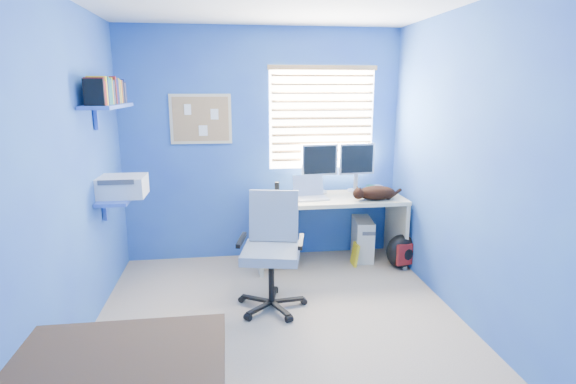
{
  "coord_description": "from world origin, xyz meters",
  "views": [
    {
      "loc": [
        -0.38,
        -3.27,
        1.87
      ],
      "look_at": [
        0.15,
        0.65,
        0.95
      ],
      "focal_mm": 28.0,
      "sensor_mm": 36.0,
      "label": 1
    }
  ],
  "objects": [
    {
      "name": "floor",
      "position": [
        0.0,
        0.0,
        0.0
      ],
      "size": [
        3.0,
        3.2,
        0.0
      ],
      "primitive_type": "cube",
      "color": "tan",
      "rests_on": "ground"
    },
    {
      "name": "wall_back",
      "position": [
        0.0,
        1.6,
        1.25
      ],
      "size": [
        3.0,
        0.01,
        2.5
      ],
      "primitive_type": "cube",
      "color": "#2546B3",
      "rests_on": "ground"
    },
    {
      "name": "wall_front",
      "position": [
        0.0,
        -1.6,
        1.25
      ],
      "size": [
        3.0,
        0.01,
        2.5
      ],
      "primitive_type": "cube",
      "color": "#2546B3",
      "rests_on": "ground"
    },
    {
      "name": "wall_left",
      "position": [
        -1.5,
        0.0,
        1.25
      ],
      "size": [
        0.01,
        3.2,
        2.5
      ],
      "primitive_type": "cube",
      "color": "#2546B3",
      "rests_on": "ground"
    },
    {
      "name": "wall_right",
      "position": [
        1.5,
        0.0,
        1.25
      ],
      "size": [
        0.01,
        3.2,
        2.5
      ],
      "primitive_type": "cube",
      "color": "#2546B3",
      "rests_on": "ground"
    },
    {
      "name": "desk",
      "position": [
        0.68,
        1.26,
        0.37
      ],
      "size": [
        1.55,
        0.65,
        0.74
      ],
      "primitive_type": "cube",
      "color": "beige",
      "rests_on": "floor"
    },
    {
      "name": "laptop",
      "position": [
        0.47,
        1.2,
        0.85
      ],
      "size": [
        0.36,
        0.3,
        0.22
      ],
      "primitive_type": "cube",
      "rotation": [
        0.0,
        0.0,
        0.12
      ],
      "color": "silver",
      "rests_on": "desk"
    },
    {
      "name": "monitor_left",
      "position": [
        0.61,
        1.47,
        1.01
      ],
      "size": [
        0.41,
        0.16,
        0.54
      ],
      "primitive_type": "cube",
      "rotation": [
        0.0,
        0.0,
        0.11
      ],
      "color": "silver",
      "rests_on": "desk"
    },
    {
      "name": "monitor_right",
      "position": [
        1.02,
        1.48,
        1.01
      ],
      "size": [
        0.41,
        0.15,
        0.54
      ],
      "primitive_type": "cube",
      "rotation": [
        0.0,
        0.0,
        0.07
      ],
      "color": "silver",
      "rests_on": "desk"
    },
    {
      "name": "phone",
      "position": [
        0.12,
        1.3,
        0.82
      ],
      "size": [
        0.12,
        0.13,
        0.17
      ],
      "primitive_type": "cube",
      "rotation": [
        0.0,
        0.0,
        -0.3
      ],
      "color": "black",
      "rests_on": "desk"
    },
    {
      "name": "mug",
      "position": [
        1.15,
        1.32,
        0.79
      ],
      "size": [
        0.1,
        0.09,
        0.1
      ],
      "primitive_type": "imported",
      "color": "#1A6964",
      "rests_on": "desk"
    },
    {
      "name": "cd_spindle",
      "position": [
        1.25,
        1.43,
        0.78
      ],
      "size": [
        0.13,
        0.13,
        0.07
      ],
      "primitive_type": "cylinder",
      "color": "silver",
      "rests_on": "desk"
    },
    {
      "name": "cat",
      "position": [
        1.13,
        1.08,
        0.81
      ],
      "size": [
        0.44,
        0.31,
        0.14
      ],
      "primitive_type": "ellipsoid",
      "rotation": [
        0.0,
        0.0,
        0.25
      ],
      "color": "black",
      "rests_on": "desk"
    },
    {
      "name": "tower_pc",
      "position": [
        1.09,
        1.35,
        0.23
      ],
      "size": [
        0.24,
        0.46,
        0.45
      ],
      "primitive_type": "cube",
      "rotation": [
        0.0,
        0.0,
        -0.12
      ],
      "color": "beige",
      "rests_on": "floor"
    },
    {
      "name": "drawer_boxes",
      "position": [
        0.1,
        1.26,
        0.27
      ],
      "size": [
        0.35,
        0.28,
        0.54
      ],
      "primitive_type": "cube",
      "color": "tan",
      "rests_on": "floor"
    },
    {
      "name": "yellow_book",
      "position": [
        0.95,
        1.15,
        0.12
      ],
      "size": [
        0.03,
        0.17,
        0.24
      ],
      "primitive_type": "cube",
      "color": "yellow",
      "rests_on": "floor"
    },
    {
      "name": "backpack",
      "position": [
        1.41,
        1.01,
        0.18
      ],
      "size": [
        0.36,
        0.3,
        0.37
      ],
      "primitive_type": "ellipsoid",
      "rotation": [
        0.0,
        0.0,
        0.21
      ],
      "color": "black",
      "rests_on": "floor"
    },
    {
      "name": "office_chair",
      "position": [
        -0.03,
        0.35,
        0.37
      ],
      "size": [
        0.69,
        0.69,
        1.0
      ],
      "color": "black",
      "rests_on": "floor"
    },
    {
      "name": "window_blinds",
      "position": [
        0.65,
        1.57,
        1.55
      ],
      "size": [
        1.15,
        0.05,
        1.1
      ],
      "color": "white",
      "rests_on": "ground"
    },
    {
      "name": "corkboard",
      "position": [
        -0.65,
        1.58,
        1.55
      ],
      "size": [
        0.64,
        0.02,
        0.52
      ],
      "color": "beige",
      "rests_on": "ground"
    },
    {
      "name": "wall_shelves",
      "position": [
        -1.35,
        0.75,
        1.43
      ],
      "size": [
        0.42,
        0.9,
        1.05
      ],
      "color": "blue",
      "rests_on": "ground"
    }
  ]
}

